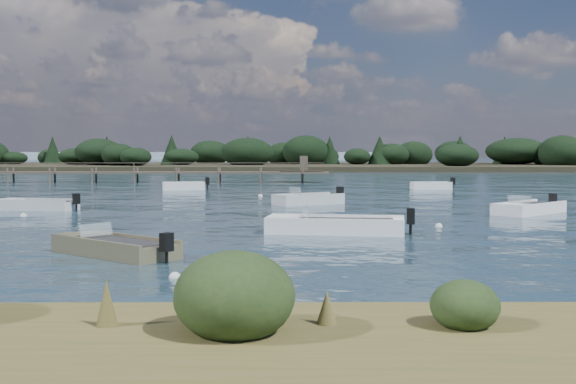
{
  "coord_description": "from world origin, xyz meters",
  "views": [
    {
      "loc": [
        2.0,
        -25.74,
        3.34
      ],
      "look_at": [
        2.21,
        14.0,
        1.0
      ],
      "focal_mm": 45.0,
      "sensor_mm": 36.0,
      "label": 1
    }
  ],
  "objects_px": {
    "tender_far_white": "(184,188)",
    "dinghy_near_olive": "(115,250)",
    "dinghy_mid_white_b": "(529,211)",
    "dinghy_mid_white_a": "(335,228)",
    "dinghy_mid_grey": "(37,207)",
    "jetty": "(52,173)",
    "dinghy_extra_a": "(308,202)",
    "tender_far_grey_b": "(431,187)"
  },
  "relations": [
    {
      "from": "tender_far_grey_b",
      "to": "dinghy_mid_white_b",
      "type": "xyz_separation_m",
      "value": [
        0.42,
        -23.06,
        -0.01
      ]
    },
    {
      "from": "dinghy_near_olive",
      "to": "dinghy_mid_grey",
      "type": "height_order",
      "value": "dinghy_near_olive"
    },
    {
      "from": "dinghy_mid_white_a",
      "to": "dinghy_near_olive",
      "type": "bearing_deg",
      "value": -140.67
    },
    {
      "from": "dinghy_mid_white_a",
      "to": "tender_far_white",
      "type": "height_order",
      "value": "dinghy_mid_white_a"
    },
    {
      "from": "dinghy_near_olive",
      "to": "dinghy_mid_white_a",
      "type": "xyz_separation_m",
      "value": [
        7.41,
        6.07,
        0.02
      ]
    },
    {
      "from": "dinghy_near_olive",
      "to": "jetty",
      "type": "height_order",
      "value": "jetty"
    },
    {
      "from": "dinghy_mid_white_b",
      "to": "dinghy_near_olive",
      "type": "bearing_deg",
      "value": -141.02
    },
    {
      "from": "dinghy_mid_white_b",
      "to": "dinghy_mid_white_a",
      "type": "bearing_deg",
      "value": -141.27
    },
    {
      "from": "dinghy_near_olive",
      "to": "dinghy_mid_white_b",
      "type": "height_order",
      "value": "dinghy_mid_white_b"
    },
    {
      "from": "tender_far_grey_b",
      "to": "dinghy_mid_white_b",
      "type": "height_order",
      "value": "dinghy_mid_white_b"
    },
    {
      "from": "dinghy_mid_grey",
      "to": "dinghy_mid_white_b",
      "type": "distance_m",
      "value": 26.61
    },
    {
      "from": "dinghy_mid_grey",
      "to": "dinghy_mid_white_b",
      "type": "xyz_separation_m",
      "value": [
        26.49,
        -2.48,
        0.0
      ]
    },
    {
      "from": "dinghy_mid_white_b",
      "to": "dinghy_mid_white_a",
      "type": "relative_size",
      "value": 0.78
    },
    {
      "from": "dinghy_mid_white_a",
      "to": "jetty",
      "type": "xyz_separation_m",
      "value": [
        -25.77,
        44.97,
        0.81
      ]
    },
    {
      "from": "tender_far_grey_b",
      "to": "dinghy_mid_white_b",
      "type": "bearing_deg",
      "value": -88.96
    },
    {
      "from": "dinghy_extra_a",
      "to": "dinghy_mid_white_a",
      "type": "distance_m",
      "value": 15.0
    },
    {
      "from": "dinghy_mid_grey",
      "to": "dinghy_extra_a",
      "type": "xyz_separation_m",
      "value": [
        15.18,
        3.89,
        0.02
      ]
    },
    {
      "from": "dinghy_mid_grey",
      "to": "dinghy_extra_a",
      "type": "relative_size",
      "value": 1.07
    },
    {
      "from": "dinghy_mid_white_a",
      "to": "jetty",
      "type": "bearing_deg",
      "value": 119.81
    },
    {
      "from": "dinghy_mid_white_b",
      "to": "tender_far_white",
      "type": "height_order",
      "value": "tender_far_white"
    },
    {
      "from": "tender_far_white",
      "to": "jetty",
      "type": "relative_size",
      "value": 0.06
    },
    {
      "from": "dinghy_mid_white_a",
      "to": "jetty",
      "type": "distance_m",
      "value": 51.84
    },
    {
      "from": "tender_far_white",
      "to": "dinghy_near_olive",
      "type": "bearing_deg",
      "value": -85.42
    },
    {
      "from": "dinghy_near_olive",
      "to": "dinghy_extra_a",
      "type": "xyz_separation_m",
      "value": [
        6.83,
        21.05,
        0.03
      ]
    },
    {
      "from": "jetty",
      "to": "dinghy_mid_white_b",
      "type": "bearing_deg",
      "value": -44.88
    },
    {
      "from": "dinghy_mid_white_a",
      "to": "tender_far_white",
      "type": "distance_m",
      "value": 32.76
    },
    {
      "from": "tender_far_grey_b",
      "to": "dinghy_mid_white_b",
      "type": "distance_m",
      "value": 23.06
    },
    {
      "from": "tender_far_grey_b",
      "to": "jetty",
      "type": "bearing_deg",
      "value": 159.78
    },
    {
      "from": "tender_far_grey_b",
      "to": "tender_far_white",
      "type": "height_order",
      "value": "tender_far_white"
    },
    {
      "from": "tender_far_white",
      "to": "jetty",
      "type": "height_order",
      "value": "jetty"
    },
    {
      "from": "dinghy_mid_white_a",
      "to": "dinghy_mid_grey",
      "type": "bearing_deg",
      "value": 144.85
    },
    {
      "from": "jetty",
      "to": "dinghy_mid_white_a",
      "type": "bearing_deg",
      "value": -60.19
    },
    {
      "from": "tender_far_white",
      "to": "jetty",
      "type": "bearing_deg",
      "value": 137.91
    },
    {
      "from": "dinghy_extra_a",
      "to": "dinghy_mid_white_b",
      "type": "bearing_deg",
      "value": -29.38
    },
    {
      "from": "dinghy_mid_white_b",
      "to": "dinghy_mid_white_a",
      "type": "height_order",
      "value": "dinghy_mid_white_a"
    },
    {
      "from": "dinghy_extra_a",
      "to": "dinghy_mid_white_b",
      "type": "distance_m",
      "value": 12.98
    },
    {
      "from": "dinghy_near_olive",
      "to": "tender_far_white",
      "type": "height_order",
      "value": "tender_far_white"
    },
    {
      "from": "dinghy_near_olive",
      "to": "dinghy_mid_white_b",
      "type": "distance_m",
      "value": 23.34
    },
    {
      "from": "tender_far_grey_b",
      "to": "dinghy_extra_a",
      "type": "bearing_deg",
      "value": -123.13
    },
    {
      "from": "tender_far_grey_b",
      "to": "jetty",
      "type": "height_order",
      "value": "jetty"
    },
    {
      "from": "dinghy_mid_grey",
      "to": "dinghy_mid_white_b",
      "type": "relative_size",
      "value": 1.04
    },
    {
      "from": "tender_far_grey_b",
      "to": "jetty",
      "type": "relative_size",
      "value": 0.06
    }
  ]
}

